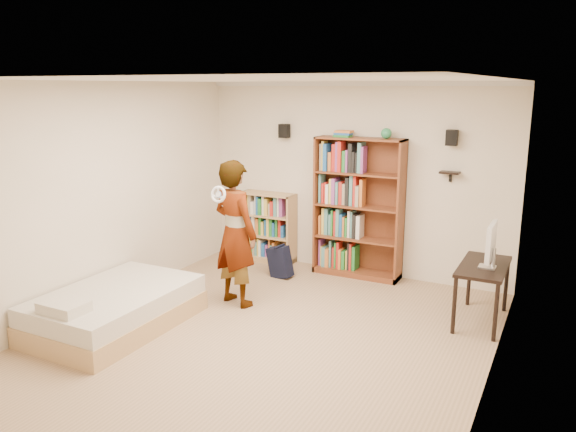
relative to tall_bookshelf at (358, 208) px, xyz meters
name	(u,v)px	position (x,y,z in m)	size (l,w,h in m)	color
ground	(269,335)	(-0.15, -2.32, -0.98)	(4.50, 5.00, 0.01)	tan
room_shell	(267,175)	(-0.15, -2.32, 0.78)	(4.52, 5.02, 2.71)	silver
crown_molding	(266,83)	(-0.15, -2.32, 1.69)	(4.50, 5.00, 0.06)	silver
speaker_left	(284,131)	(-1.20, 0.08, 1.02)	(0.14, 0.12, 0.20)	black
speaker_right	(452,138)	(1.20, 0.08, 1.02)	(0.14, 0.12, 0.20)	black
wall_shelf	(450,173)	(1.20, 0.09, 0.57)	(0.25, 0.16, 0.03)	black
tall_bookshelf	(358,208)	(0.00, 0.00, 0.00)	(1.24, 0.36, 1.96)	brown
low_bookshelf	(268,227)	(-1.46, 0.02, -0.45)	(0.85, 0.32, 1.07)	tan
computer_desk	(482,293)	(1.83, -0.89, -0.64)	(0.50, 1.00, 0.68)	black
imac	(489,246)	(1.87, -0.97, -0.05)	(0.10, 0.50, 0.50)	silver
daybed	(115,304)	(-1.79, -2.90, -0.71)	(1.19, 1.83, 0.54)	beige
person	(235,233)	(-0.96, -1.68, -0.08)	(0.65, 0.43, 1.80)	black
wii_wheel	(218,194)	(-0.96, -2.01, 0.46)	(0.20, 0.20, 0.03)	silver
navy_bag	(280,261)	(-0.94, -0.57, -0.75)	(0.34, 0.22, 0.45)	black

